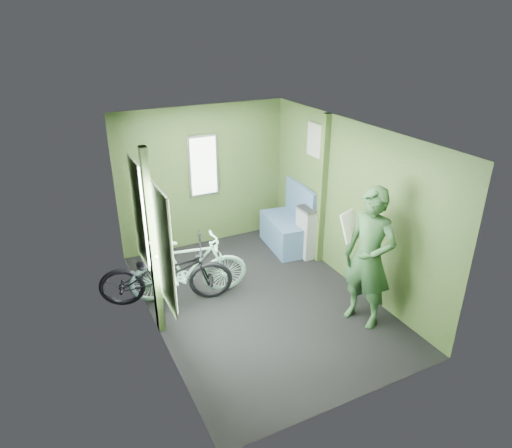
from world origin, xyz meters
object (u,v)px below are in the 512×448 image
at_px(bicycle_mint, 191,298).
at_px(passenger, 369,258).
at_px(waste_box, 307,232).
at_px(bench_seat, 288,229).
at_px(bicycle_black, 169,303).

xyz_separation_m(bicycle_mint, passenger, (1.79, -1.43, 0.89)).
height_order(waste_box, bench_seat, bench_seat).
height_order(bicycle_black, bench_seat, bench_seat).
bearing_deg(bench_seat, bicycle_mint, -152.62).
xyz_separation_m(passenger, waste_box, (0.29, 1.77, -0.48)).
bearing_deg(waste_box, bicycle_black, -172.69).
height_order(bicycle_mint, passenger, passenger).
relative_size(passenger, bench_seat, 1.67).
height_order(bicycle_mint, bench_seat, bench_seat).
distance_m(passenger, waste_box, 1.85).
distance_m(passenger, bench_seat, 2.27).
xyz_separation_m(waste_box, bench_seat, (-0.11, 0.42, -0.10)).
bearing_deg(waste_box, passenger, -99.20).
xyz_separation_m(bicycle_black, bench_seat, (2.27, 0.72, 0.31)).
height_order(bicycle_mint, waste_box, waste_box).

